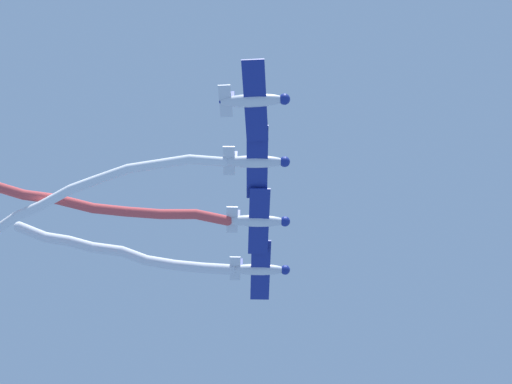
{
  "coord_description": "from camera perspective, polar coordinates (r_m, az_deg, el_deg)",
  "views": [
    {
      "loc": [
        -35.07,
        -1.93,
        7.94
      ],
      "look_at": [
        5.54,
        2.75,
        58.45
      ],
      "focal_mm": 59.83,
      "sensor_mm": 36.0,
      "label": 1
    }
  ],
  "objects": [
    {
      "name": "smoke_trail_slot",
      "position": [
        71.69,
        -8.87,
        -4.01
      ],
      "size": [
        5.54,
        18.1,
        3.77
      ],
      "color": "white"
    },
    {
      "name": "smoke_trail_left_wing",
      "position": [
        64.86,
        -10.32,
        0.43
      ],
      "size": [
        4.6,
        19.08,
        2.85
      ],
      "color": "white"
    },
    {
      "name": "airplane_lead",
      "position": [
        59.95,
        -0.09,
        6.15
      ],
      "size": [
        6.81,
        5.09,
        1.7
      ],
      "rotation": [
        0.0,
        0.0,
        4.78
      ],
      "color": "silver"
    },
    {
      "name": "smoke_trail_right_wing",
      "position": [
        66.59,
        -12.18,
        -0.46
      ],
      "size": [
        9.25,
        23.4,
        1.76
      ],
      "color": "#DB4C4C"
    },
    {
      "name": "airplane_left_wing",
      "position": [
        63.39,
        0.04,
        2.05
      ],
      "size": [
        6.87,
        5.16,
        1.7
      ],
      "rotation": [
        0.0,
        0.0,
        4.83
      ],
      "color": "silver"
    },
    {
      "name": "airplane_right_wing",
      "position": [
        66.67,
        0.16,
        -1.94
      ],
      "size": [
        6.88,
        5.18,
        1.7
      ],
      "rotation": [
        0.0,
        0.0,
        4.85
      ],
      "color": "silver"
    },
    {
      "name": "airplane_slot",
      "position": [
        70.66,
        0.26,
        -5.2
      ],
      "size": [
        6.88,
        5.18,
        1.7
      ],
      "rotation": [
        0.0,
        0.0,
        4.85
      ],
      "color": "silver"
    }
  ]
}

